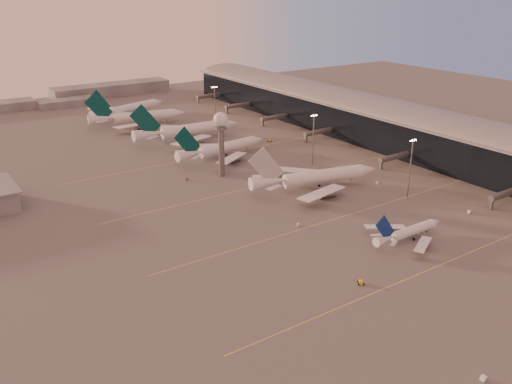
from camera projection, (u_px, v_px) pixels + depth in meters
ground at (426, 298)px, 151.79m from camera, size 700.00×700.00×0.00m
taxiway_markings at (361, 209)px, 210.66m from camera, size 180.00×185.25×0.02m
terminal at (396, 126)px, 289.28m from camera, size 57.00×362.00×23.04m
radar_tower at (221, 131)px, 239.35m from camera, size 6.40×6.40×31.10m
mast_b at (411, 165)px, 217.98m from camera, size 3.60×0.56×25.00m
mast_c at (313, 137)px, 257.78m from camera, size 3.60×0.56×25.00m
mast_d at (215, 104)px, 326.15m from camera, size 3.60×0.56×25.00m
distant_horizon at (78, 95)px, 402.52m from camera, size 165.00×37.50×9.00m
narrowbody_mid at (408, 233)px, 184.65m from camera, size 32.58×26.04×12.74m
widebody_white at (315, 180)px, 231.00m from camera, size 59.14×46.89×21.09m
greentail_a at (222, 151)px, 272.20m from camera, size 53.79×43.26×19.55m
greentail_b at (188, 133)px, 301.95m from camera, size 63.80×51.45×23.16m
greentail_c at (138, 119)px, 332.81m from camera, size 59.52×47.60×21.85m
greentail_d at (129, 111)px, 354.23m from camera, size 57.02×45.33×21.42m
gsv_truck_a at (485, 375)px, 120.14m from camera, size 6.38×2.75×2.51m
gsv_tug_mid at (361, 283)px, 158.37m from camera, size 4.68×4.23×1.15m
gsv_truck_b at (470, 210)px, 206.88m from camera, size 6.55×3.32×2.52m
gsv_truck_c at (298, 223)px, 196.37m from camera, size 4.70×5.07×2.06m
gsv_catering_b at (378, 179)px, 236.71m from camera, size 5.47×3.97×4.11m
gsv_truck_d at (186, 177)px, 241.61m from camera, size 2.48×5.94×2.35m
gsv_tug_hangar at (269, 141)px, 299.44m from camera, size 4.09×2.86×1.07m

